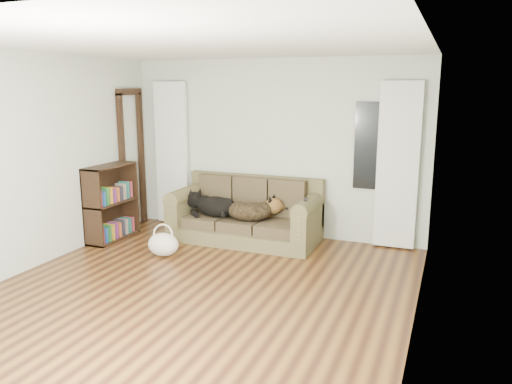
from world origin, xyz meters
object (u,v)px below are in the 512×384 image
at_px(dog_shepherd, 253,210).
at_px(tote_bag, 163,244).
at_px(dog_black_lab, 214,207).
at_px(sofa, 244,210).
at_px(bookshelf, 111,206).

bearing_deg(dog_shepherd, tote_bag, 33.84).
relative_size(dog_black_lab, tote_bag, 1.59).
relative_size(sofa, dog_black_lab, 3.15).
relative_size(sofa, dog_shepherd, 3.30).
distance_m(dog_black_lab, tote_bag, 1.04).
bearing_deg(sofa, tote_bag, -125.71).
xyz_separation_m(sofa, dog_black_lab, (-0.46, -0.06, 0.03)).
xyz_separation_m(dog_black_lab, tote_bag, (-0.27, -0.96, -0.32)).
xyz_separation_m(dog_shepherd, tote_bag, (-0.90, -0.92, -0.33)).
height_order(dog_black_lab, dog_shepherd, dog_shepherd).
xyz_separation_m(dog_black_lab, bookshelf, (-1.38, -0.57, 0.02)).
xyz_separation_m(sofa, dog_shepherd, (0.17, -0.10, 0.04)).
xyz_separation_m(dog_shepherd, bookshelf, (-2.00, -0.54, 0.01)).
relative_size(dog_black_lab, bookshelf, 0.61).
bearing_deg(sofa, dog_shepherd, -30.62).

